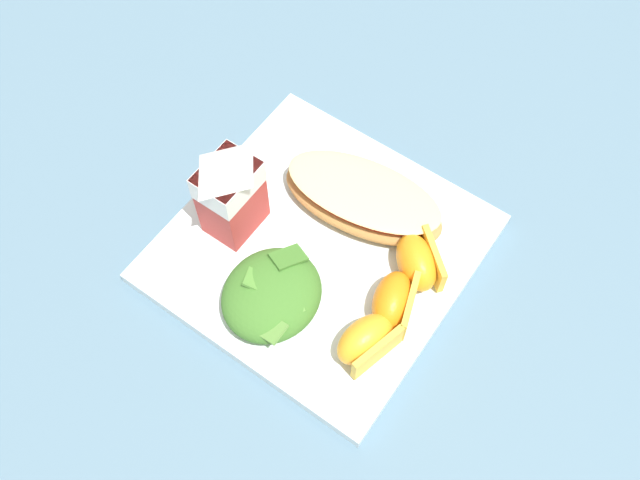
{
  "coord_description": "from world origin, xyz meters",
  "views": [
    {
      "loc": [
        -0.27,
        -0.19,
        0.63
      ],
      "look_at": [
        0.0,
        0.0,
        0.03
      ],
      "focal_mm": 39.1,
      "sensor_mm": 36.0,
      "label": 1
    }
  ],
  "objects_px": {
    "cheesy_pizza_bread": "(363,198)",
    "orange_wedge_middle": "(394,302)",
    "orange_wedge_front": "(367,341)",
    "milk_carton": "(230,190)",
    "white_plate": "(320,249)",
    "green_salad_pile": "(272,295)",
    "orange_wedge_rear": "(418,262)"
  },
  "relations": [
    {
      "from": "orange_wedge_middle",
      "to": "cheesy_pizza_bread",
      "type": "bearing_deg",
      "value": 47.91
    },
    {
      "from": "white_plate",
      "to": "orange_wedge_rear",
      "type": "relative_size",
      "value": 4.05
    },
    {
      "from": "orange_wedge_middle",
      "to": "green_salad_pile",
      "type": "bearing_deg",
      "value": 122.07
    },
    {
      "from": "orange_wedge_front",
      "to": "orange_wedge_middle",
      "type": "height_order",
      "value": "same"
    },
    {
      "from": "orange_wedge_front",
      "to": "orange_wedge_rear",
      "type": "xyz_separation_m",
      "value": [
        0.09,
        0.0,
        0.0
      ]
    },
    {
      "from": "green_salad_pile",
      "to": "orange_wedge_middle",
      "type": "relative_size",
      "value": 1.51
    },
    {
      "from": "green_salad_pile",
      "to": "cheesy_pizza_bread",
      "type": "bearing_deg",
      "value": -3.89
    },
    {
      "from": "green_salad_pile",
      "to": "orange_wedge_middle",
      "type": "xyz_separation_m",
      "value": [
        0.06,
        -0.1,
        -0.0
      ]
    },
    {
      "from": "milk_carton",
      "to": "orange_wedge_rear",
      "type": "relative_size",
      "value": 1.59
    },
    {
      "from": "milk_carton",
      "to": "orange_wedge_front",
      "type": "xyz_separation_m",
      "value": [
        -0.04,
        -0.18,
        -0.04
      ]
    },
    {
      "from": "green_salad_pile",
      "to": "orange_wedge_rear",
      "type": "height_order",
      "value": "green_salad_pile"
    },
    {
      "from": "white_plate",
      "to": "green_salad_pile",
      "type": "bearing_deg",
      "value": -179.24
    },
    {
      "from": "cheesy_pizza_bread",
      "to": "milk_carton",
      "type": "xyz_separation_m",
      "value": [
        -0.09,
        0.1,
        0.04
      ]
    },
    {
      "from": "green_salad_pile",
      "to": "orange_wedge_rear",
      "type": "bearing_deg",
      "value": -40.41
    },
    {
      "from": "milk_carton",
      "to": "orange_wedge_middle",
      "type": "bearing_deg",
      "value": -87.11
    },
    {
      "from": "cheesy_pizza_bread",
      "to": "orange_wedge_middle",
      "type": "xyz_separation_m",
      "value": [
        -0.08,
        -0.09,
        0.0
      ]
    },
    {
      "from": "green_salad_pile",
      "to": "orange_wedge_front",
      "type": "xyz_separation_m",
      "value": [
        0.01,
        -0.1,
        -0.0
      ]
    },
    {
      "from": "white_plate",
      "to": "orange_wedge_front",
      "type": "height_order",
      "value": "orange_wedge_front"
    },
    {
      "from": "white_plate",
      "to": "milk_carton",
      "type": "relative_size",
      "value": 2.55
    },
    {
      "from": "orange_wedge_front",
      "to": "cheesy_pizza_bread",
      "type": "bearing_deg",
      "value": 34.81
    },
    {
      "from": "orange_wedge_front",
      "to": "orange_wedge_middle",
      "type": "distance_m",
      "value": 0.05
    },
    {
      "from": "orange_wedge_middle",
      "to": "orange_wedge_rear",
      "type": "xyz_separation_m",
      "value": [
        0.05,
        0.0,
        0.0
      ]
    },
    {
      "from": "orange_wedge_front",
      "to": "orange_wedge_rear",
      "type": "relative_size",
      "value": 0.97
    },
    {
      "from": "cheesy_pizza_bread",
      "to": "milk_carton",
      "type": "height_order",
      "value": "milk_carton"
    },
    {
      "from": "cheesy_pizza_bread",
      "to": "orange_wedge_rear",
      "type": "xyz_separation_m",
      "value": [
        -0.03,
        -0.08,
        0.0
      ]
    },
    {
      "from": "cheesy_pizza_bread",
      "to": "orange_wedge_front",
      "type": "distance_m",
      "value": 0.15
    },
    {
      "from": "orange_wedge_middle",
      "to": "orange_wedge_rear",
      "type": "height_order",
      "value": "same"
    },
    {
      "from": "green_salad_pile",
      "to": "milk_carton",
      "type": "distance_m",
      "value": 0.11
    },
    {
      "from": "milk_carton",
      "to": "orange_wedge_middle",
      "type": "distance_m",
      "value": 0.19
    },
    {
      "from": "white_plate",
      "to": "orange_wedge_rear",
      "type": "distance_m",
      "value": 0.1
    },
    {
      "from": "milk_carton",
      "to": "orange_wedge_front",
      "type": "distance_m",
      "value": 0.19
    },
    {
      "from": "white_plate",
      "to": "milk_carton",
      "type": "distance_m",
      "value": 0.11
    }
  ]
}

